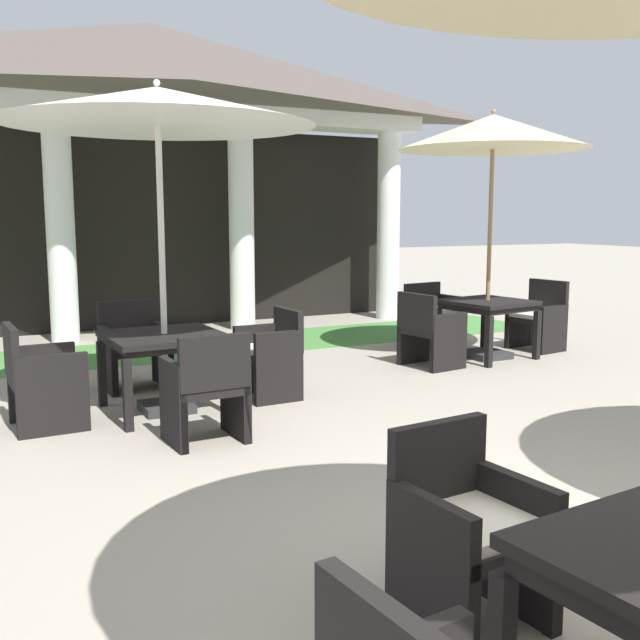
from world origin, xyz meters
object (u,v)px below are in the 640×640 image
at_px(patio_umbrella_mid_left, 157,109).
at_px(patio_chair_mid_left_west, 42,380).
at_px(patio_chair_mid_left_north, 134,348).
at_px(patio_chair_far_back_north, 468,535).
at_px(patio_table_mid_right, 487,308).
at_px(patio_chair_mid_right_north, 432,315).
at_px(patio_chair_mid_left_east, 271,355).
at_px(patio_chair_mid_right_east, 538,319).
at_px(patio_table_mid_left, 165,343).
at_px(patio_umbrella_mid_right, 493,134).
at_px(patio_chair_mid_left_south, 206,390).
at_px(patio_chair_mid_right_west, 429,332).

height_order(patio_umbrella_mid_left, patio_chair_mid_left_west, patio_umbrella_mid_left).
relative_size(patio_chair_mid_left_north, patio_chair_far_back_north, 1.03).
distance_m(patio_chair_mid_left_north, patio_chair_far_back_north, 5.04).
relative_size(patio_table_mid_right, patio_chair_mid_right_north, 1.24).
height_order(patio_chair_mid_left_north, patio_chair_mid_right_north, patio_chair_mid_left_north).
bearing_deg(patio_table_mid_right, patio_chair_mid_left_west, -172.27).
xyz_separation_m(patio_chair_mid_left_north, patio_chair_mid_left_east, (1.07, -1.00, 0.01)).
distance_m(patio_table_mid_right, patio_chair_mid_right_east, 0.99).
xyz_separation_m(patio_table_mid_left, patio_umbrella_mid_left, (0.00, -0.00, 2.02)).
bearing_deg(patio_chair_mid_left_east, patio_chair_mid_right_north, -64.51).
bearing_deg(patio_chair_mid_right_east, patio_chair_mid_right_north, 45.25).
xyz_separation_m(patio_chair_mid_right_north, patio_chair_far_back_north, (-3.79, -5.60, -0.02)).
distance_m(patio_table_mid_right, patio_umbrella_mid_right, 2.06).
distance_m(patio_chair_mid_right_north, patio_chair_mid_right_east, 1.36).
height_order(patio_umbrella_mid_left, patio_umbrella_mid_right, patio_umbrella_mid_right).
height_order(patio_table_mid_left, patio_chair_mid_right_east, patio_chair_mid_right_east).
bearing_deg(patio_chair_mid_right_east, patio_chair_mid_left_east, 92.47).
distance_m(patio_chair_mid_right_north, patio_chair_far_back_north, 6.76).
bearing_deg(patio_chair_mid_left_south, patio_chair_mid_right_west, 24.07).
relative_size(patio_table_mid_right, patio_umbrella_mid_right, 0.35).
bearing_deg(patio_umbrella_mid_left, patio_chair_mid_left_east, 2.19).
bearing_deg(patio_table_mid_left, patio_chair_mid_right_east, 8.92).
bearing_deg(patio_chair_mid_left_south, patio_chair_mid_left_north, 90.00).
height_order(patio_table_mid_right, patio_chair_mid_right_north, patio_chair_mid_right_north).
bearing_deg(patio_umbrella_mid_left, patio_chair_mid_right_east, 8.92).
bearing_deg(patio_chair_mid_left_north, patio_table_mid_right, 172.72).
distance_m(patio_chair_mid_left_east, patio_chair_mid_right_west, 2.24).
distance_m(patio_table_mid_right, patio_chair_mid_right_west, 0.98).
relative_size(patio_chair_mid_right_north, patio_chair_mid_right_east, 0.93).
bearing_deg(patio_table_mid_left, patio_chair_mid_left_north, 92.19).
distance_m(patio_chair_mid_left_west, patio_chair_mid_right_east, 6.22).
xyz_separation_m(patio_chair_mid_left_east, patio_chair_mid_right_north, (3.00, 1.57, 0.00)).
relative_size(patio_table_mid_left, patio_chair_mid_left_east, 1.20).
bearing_deg(patio_chair_mid_left_north, patio_chair_mid_right_west, 168.91).
relative_size(patio_table_mid_left, patio_chair_mid_left_west, 1.18).
bearing_deg(patio_chair_mid_left_west, patio_umbrella_mid_right, 95.54).
distance_m(patio_chair_mid_right_west, patio_chair_mid_right_north, 1.35).
distance_m(patio_chair_mid_left_north, patio_chair_mid_left_south, 2.08).
distance_m(patio_chair_mid_left_north, patio_chair_mid_right_east, 5.17).
xyz_separation_m(patio_umbrella_mid_right, patio_chair_mid_right_east, (0.95, 0.14, -2.27)).
relative_size(patio_chair_mid_right_west, patio_chair_far_back_north, 1.02).
bearing_deg(patio_table_mid_left, patio_chair_mid_right_west, 9.39).
bearing_deg(patio_table_mid_right, patio_chair_mid_left_south, -157.56).
xyz_separation_m(patio_umbrella_mid_left, patio_chair_mid_left_north, (-0.04, 1.04, -2.23)).
bearing_deg(patio_table_mid_left, patio_chair_mid_left_east, 2.19).
bearing_deg(patio_table_mid_right, patio_umbrella_mid_right, -108.43).
height_order(patio_table_mid_right, patio_chair_far_back_north, patio_chair_far_back_north).
relative_size(patio_chair_mid_left_south, patio_umbrella_mid_right, 0.29).
xyz_separation_m(patio_umbrella_mid_right, patio_chair_mid_right_north, (-0.13, 0.94, -2.26)).
distance_m(patio_chair_mid_left_north, patio_chair_mid_left_east, 1.47).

